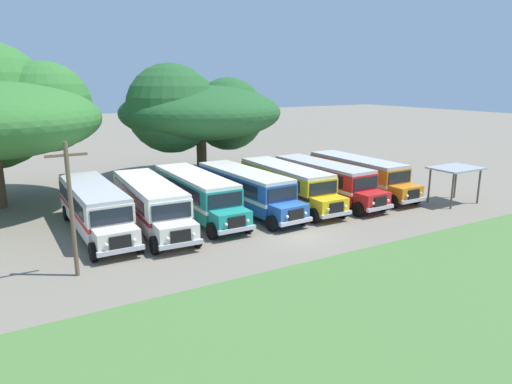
# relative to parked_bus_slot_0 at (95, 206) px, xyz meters

# --- Properties ---
(ground_plane) EXTENTS (220.00, 220.00, 0.00)m
(ground_plane) POSITION_rel_parked_bus_slot_0_xyz_m (10.20, -6.59, -1.58)
(ground_plane) COLOR slate
(foreground_grass_strip) EXTENTS (80.00, 11.54, 0.01)m
(foreground_grass_strip) POSITION_rel_parked_bus_slot_0_xyz_m (10.20, -16.23, -1.58)
(foreground_grass_strip) COLOR #4C7538
(foreground_grass_strip) RESTS_ON ground_plane
(parked_bus_slot_0) EXTENTS (2.74, 10.85, 2.82)m
(parked_bus_slot_0) POSITION_rel_parked_bus_slot_0_xyz_m (0.00, 0.00, 0.00)
(parked_bus_slot_0) COLOR silver
(parked_bus_slot_0) RESTS_ON ground_plane
(parked_bus_slot_1) EXTENTS (3.09, 10.89, 2.82)m
(parked_bus_slot_1) POSITION_rel_parked_bus_slot_0_xyz_m (3.25, -0.67, 0.00)
(parked_bus_slot_1) COLOR silver
(parked_bus_slot_1) RESTS_ON ground_plane
(parked_bus_slot_2) EXTENTS (2.70, 10.84, 2.82)m
(parked_bus_slot_2) POSITION_rel_parked_bus_slot_0_xyz_m (6.67, 0.03, 0.00)
(parked_bus_slot_2) COLOR teal
(parked_bus_slot_2) RESTS_ON ground_plane
(parked_bus_slot_3) EXTENTS (3.14, 10.90, 2.82)m
(parked_bus_slot_3) POSITION_rel_parked_bus_slot_0_xyz_m (10.19, -0.42, 0.00)
(parked_bus_slot_3) COLOR #23519E
(parked_bus_slot_3) RESTS_ON ground_plane
(parked_bus_slot_4) EXTENTS (2.79, 10.85, 2.82)m
(parked_bus_slot_4) POSITION_rel_parked_bus_slot_0_xyz_m (13.67, -0.43, 0.00)
(parked_bus_slot_4) COLOR yellow
(parked_bus_slot_4) RESTS_ON ground_plane
(parked_bus_slot_5) EXTENTS (2.99, 10.88, 2.82)m
(parked_bus_slot_5) POSITION_rel_parked_bus_slot_0_xyz_m (16.93, -0.72, 0.00)
(parked_bus_slot_5) COLOR red
(parked_bus_slot_5) RESTS_ON ground_plane
(parked_bus_slot_6) EXTENTS (2.69, 10.84, 2.82)m
(parked_bus_slot_6) POSITION_rel_parked_bus_slot_0_xyz_m (20.65, -0.44, 0.00)
(parked_bus_slot_6) COLOR orange
(parked_bus_slot_6) RESTS_ON ground_plane
(broad_shade_tree) EXTENTS (14.52, 14.60, 10.41)m
(broad_shade_tree) POSITION_rel_parked_bus_slot_0_xyz_m (11.89, 11.74, 4.60)
(broad_shade_tree) COLOR brown
(broad_shade_tree) RESTS_ON ground_plane
(utility_pole) EXTENTS (1.80, 0.20, 6.34)m
(utility_pole) POSITION_rel_parked_bus_slot_0_xyz_m (-2.19, -6.34, 1.83)
(utility_pole) COLOR brown
(utility_pole) RESTS_ON ground_plane
(waiting_shelter) EXTENTS (3.60, 2.60, 2.72)m
(waiting_shelter) POSITION_rel_parked_bus_slot_0_xyz_m (24.49, -6.54, 0.87)
(waiting_shelter) COLOR brown
(waiting_shelter) RESTS_ON ground_plane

